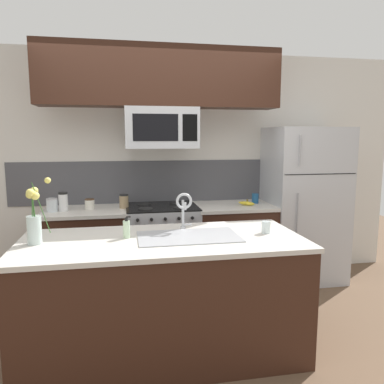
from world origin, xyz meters
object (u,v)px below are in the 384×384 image
Objects in this scene: coffee_tin at (255,198)px; storage_jar_squat at (124,201)px; microwave at (161,128)px; spare_glass at (266,227)px; storage_jar_short at (90,204)px; dish_soap_bottle at (127,229)px; sink_faucet at (184,206)px; stove_range at (162,247)px; banana_bunch at (247,203)px; flower_vase at (34,222)px; storage_jar_tall at (52,205)px; storage_jar_medium at (63,202)px; refrigerator at (303,204)px.

storage_jar_squat is at bearing -178.91° from coffee_tin.
spare_glass is (0.69, -1.22, -0.79)m from microwave.
storage_jar_short is 0.66× the size of dish_soap_bottle.
microwave is at bearing 94.01° from sink_faucet.
coffee_tin is (1.83, 0.03, 0.00)m from storage_jar_short.
storage_jar_squat reaches higher than stove_range.
banana_bunch is at bearing -140.20° from coffee_tin.
storage_jar_squat is at bearing 63.55° from flower_vase.
storage_jar_medium reaches higher than storage_jar_tall.
storage_jar_squat is 1.34m from banana_bunch.
microwave reaches higher than sink_faucet.
storage_jar_short is at bearing 138.61° from spare_glass.
sink_faucet is at bearing -40.00° from storage_jar_tall.
storage_jar_tall is 0.44× the size of sink_faucet.
storage_jar_squat reaches higher than storage_jar_tall.
microwave is at bearing 119.34° from spare_glass.
sink_faucet is at bearing -85.99° from microwave.
storage_jar_medium is 2.07× the size of spare_glass.
storage_jar_tall is 0.72m from storage_jar_squat.
stove_range is 1.15m from storage_jar_medium.
storage_jar_tall is 0.11m from storage_jar_medium.
spare_glass is (1.09, -1.27, -0.03)m from storage_jar_squat.
coffee_tin is at bearing 177.01° from refrigerator.
refrigerator reaches higher than flower_vase.
dish_soap_bottle is 0.64m from flower_vase.
sink_faucet reaches higher than spare_glass.
microwave is at bearing -6.14° from storage_jar_squat.
storage_jar_tall is 1.45× the size of spare_glass.
flower_vase is at bearing -154.91° from refrigerator.
refrigerator reaches higher than spare_glass.
microwave reaches higher than coffee_tin.
sink_faucet is at bearing -65.93° from storage_jar_squat.
coffee_tin is 0.67× the size of dish_soap_bottle.
storage_jar_squat is at bearing -0.49° from storage_jar_short.
dish_soap_bottle is (0.62, -1.16, -0.03)m from storage_jar_medium.
dish_soap_bottle reaches higher than storage_jar_tall.
coffee_tin is (1.07, 0.07, -0.78)m from microwave.
banana_bunch is (1.34, -0.08, -0.05)m from storage_jar_squat.
storage_jar_squat is at bearing 176.84° from stove_range.
stove_range is 8.45× the size of coffee_tin.
refrigerator is at bearing -2.99° from coffee_tin.
dish_soap_bottle is at bearing -89.45° from storage_jar_squat.
coffee_tin is 2.46m from flower_vase.
storage_jar_short is at bearing 10.55° from storage_jar_medium.
storage_jar_medium is (0.11, 0.01, 0.03)m from storage_jar_tall.
refrigerator is 2.05m from storage_jar_squat.
storage_jar_short is 1.70m from banana_bunch.
stove_range is 6.90× the size of storage_jar_tall.
sink_faucet reaches higher than coffee_tin.
spare_glass is at bearing -49.35° from storage_jar_squat.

